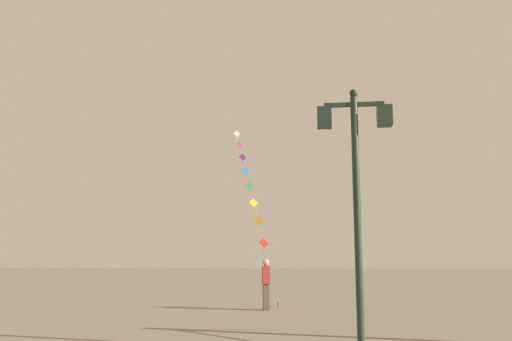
% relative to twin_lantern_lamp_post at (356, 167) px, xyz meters
% --- Properties ---
extents(ground_plane, '(160.00, 160.00, 0.00)m').
position_rel_twin_lantern_lamp_post_xyz_m(ground_plane, '(-1.82, 11.02, -3.47)').
color(ground_plane, '#756B5B').
extents(twin_lantern_lamp_post, '(1.44, 0.28, 5.02)m').
position_rel_twin_lantern_lamp_post_xyz_m(twin_lantern_lamp_post, '(0.00, 0.00, 0.00)').
color(twin_lantern_lamp_post, '#1E2D23').
rests_on(twin_lantern_lamp_post, ground_plane).
extents(kite_train, '(3.74, 12.44, 9.69)m').
position_rel_twin_lantern_lamp_post_xyz_m(kite_train, '(-4.18, 16.38, 1.81)').
color(kite_train, brown).
rests_on(kite_train, ground_plane).
extents(kite_flyer, '(0.31, 0.63, 1.71)m').
position_rel_twin_lantern_lamp_post_xyz_m(kite_flyer, '(-2.58, 8.32, -2.57)').
color(kite_flyer, brown).
rests_on(kite_flyer, ground_plane).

